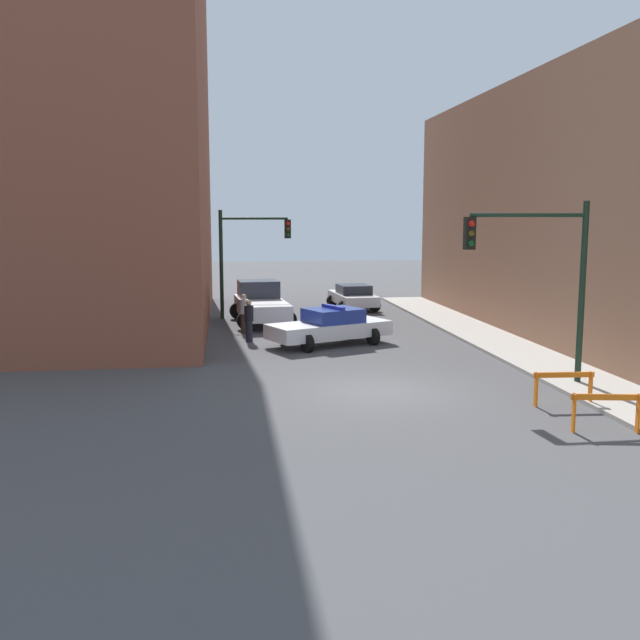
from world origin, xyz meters
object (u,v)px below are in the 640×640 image
(white_truck, at_px, (261,303))
(parked_car_near, at_px, (353,296))
(traffic_light_far, at_px, (244,248))
(barrier_mid, at_px, (564,383))
(pedestrian_crossing, at_px, (249,320))
(traffic_light_near, at_px, (545,265))
(pedestrian_corner, at_px, (244,313))
(police_car, at_px, (330,326))
(barrier_front, at_px, (606,406))

(white_truck, distance_m, parked_car_near, 6.76)
(traffic_light_far, xyz_separation_m, barrier_mid, (7.69, -17.45, -2.78))
(parked_car_near, height_order, pedestrian_crossing, pedestrian_crossing)
(traffic_light_near, relative_size, white_truck, 0.94)
(pedestrian_corner, xyz_separation_m, barrier_mid, (7.87, -12.93, -0.24))
(white_truck, distance_m, pedestrian_corner, 3.01)
(pedestrian_corner, bearing_deg, police_car, 68.35)
(traffic_light_near, xyz_separation_m, barrier_mid, (-0.34, -2.14, -2.91))
(barrier_mid, bearing_deg, police_car, 115.87)
(white_truck, xyz_separation_m, barrier_front, (6.89, -18.11, -0.29))
(parked_car_near, bearing_deg, traffic_light_near, -87.37)
(police_car, xyz_separation_m, white_truck, (-2.33, 6.17, 0.18))
(police_car, distance_m, white_truck, 6.60)
(traffic_light_near, height_order, pedestrian_corner, traffic_light_near)
(traffic_light_near, xyz_separation_m, traffic_light_far, (-8.03, 15.31, -0.13))
(pedestrian_corner, height_order, barrier_front, pedestrian_corner)
(pedestrian_corner, xyz_separation_m, barrier_front, (7.75, -15.23, -0.24))
(white_truck, distance_m, barrier_front, 19.38)
(police_car, bearing_deg, white_truck, -2.95)
(pedestrian_corner, relative_size, barrier_mid, 1.04)
(barrier_mid, bearing_deg, white_truck, 113.89)
(parked_car_near, bearing_deg, barrier_mid, -89.06)
(traffic_light_near, bearing_deg, traffic_light_far, 117.68)
(barrier_front, distance_m, barrier_mid, 2.31)
(traffic_light_far, distance_m, barrier_front, 21.33)
(parked_car_near, relative_size, barrier_mid, 2.77)
(pedestrian_corner, height_order, barrier_mid, pedestrian_corner)
(traffic_light_near, xyz_separation_m, barrier_front, (-0.46, -4.44, -2.91))
(white_truck, xyz_separation_m, pedestrian_crossing, (-0.73, -5.04, -0.04))
(traffic_light_near, bearing_deg, white_truck, 118.24)
(police_car, relative_size, barrier_mid, 3.16)
(traffic_light_near, distance_m, pedestrian_crossing, 12.12)
(pedestrian_crossing, bearing_deg, traffic_light_far, 165.24)
(traffic_light_far, height_order, pedestrian_crossing, traffic_light_far)
(parked_car_near, distance_m, barrier_mid, 20.28)
(parked_car_near, xyz_separation_m, pedestrian_corner, (-6.00, -7.27, 0.19))
(parked_car_near, distance_m, pedestrian_crossing, 11.10)
(pedestrian_crossing, bearing_deg, barrier_front, 15.77)
(barrier_mid, bearing_deg, pedestrian_crossing, 125.66)
(parked_car_near, xyz_separation_m, barrier_front, (1.75, -22.50, -0.06))
(pedestrian_crossing, bearing_deg, barrier_mid, 21.23)
(traffic_light_far, xyz_separation_m, barrier_front, (7.57, -19.75, -2.78))
(traffic_light_far, relative_size, parked_car_near, 1.18)
(pedestrian_crossing, xyz_separation_m, barrier_mid, (7.73, -10.77, -0.24))
(pedestrian_crossing, bearing_deg, white_truck, 157.37)
(traffic_light_near, height_order, pedestrian_crossing, traffic_light_near)
(pedestrian_corner, relative_size, barrier_front, 1.05)
(police_car, bearing_deg, barrier_mid, -177.74)
(police_car, height_order, white_truck, white_truck)
(police_car, relative_size, parked_car_near, 1.14)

